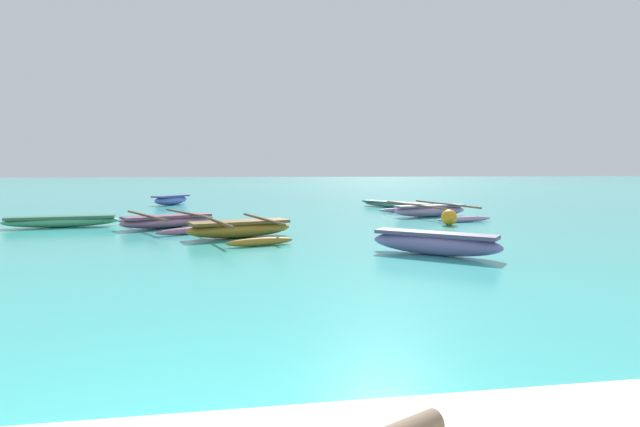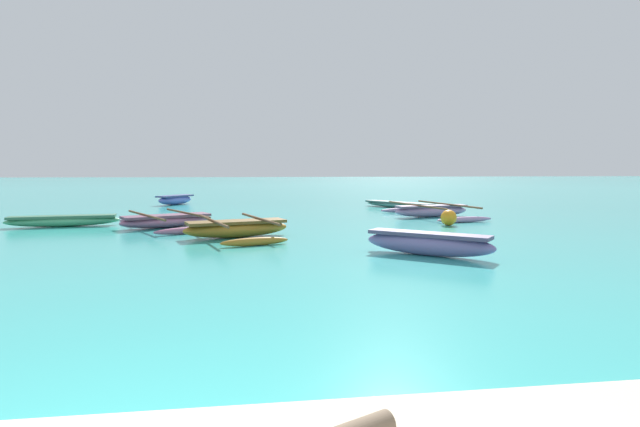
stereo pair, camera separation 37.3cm
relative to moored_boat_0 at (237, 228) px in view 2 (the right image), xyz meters
The scene contains 8 objects.
moored_boat_0 is the anchor object (origin of this frame).
moored_boat_1 3.46m from the moored_boat_0, 130.54° to the left, with size 3.61×4.51×0.46m.
moored_boat_2 11.97m from the moored_boat_0, 52.00° to the left, with size 2.77×3.91×0.29m.
moored_boat_3 6.50m from the moored_boat_0, 149.23° to the left, with size 3.46×1.09×0.35m.
moored_boat_4 13.58m from the moored_boat_0, 105.02° to the left, with size 1.90×2.30×0.49m.
moored_boat_5 8.75m from the moored_boat_0, 33.65° to the left, with size 3.18×4.85×0.51m.
moored_boat_6 5.37m from the moored_boat_0, 39.98° to the right, with size 2.51×2.23×0.49m.
mooring_buoy_1 7.03m from the moored_boat_0, 15.61° to the left, with size 0.52×0.52×0.52m.
Camera 2 is at (0.86, -2.53, 1.83)m, focal length 28.00 mm.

